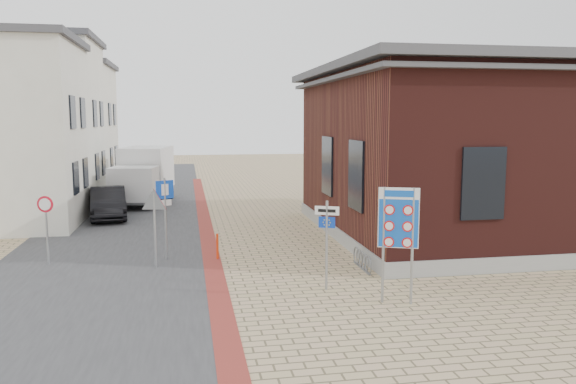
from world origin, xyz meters
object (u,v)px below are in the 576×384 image
object	(u,v)px
box_truck	(144,175)
border_sign	(398,220)
bollard	(217,247)
parking_sign	(165,204)
sedan	(108,203)
essen_sign	(327,231)

from	to	relation	value
box_truck	border_sign	xyz separation A→B (m)	(7.64, -18.94, 0.57)
bollard	parking_sign	bearing A→B (deg)	171.20
parking_sign	sedan	bearing A→B (deg)	84.41
box_truck	essen_sign	world-z (taller)	box_truck
border_sign	essen_sign	world-z (taller)	border_sign
essen_sign	border_sign	bearing A→B (deg)	-19.30
sedan	border_sign	distance (m)	16.97
border_sign	essen_sign	bearing A→B (deg)	156.96
bollard	border_sign	bearing A→B (deg)	-51.44
sedan	border_sign	world-z (taller)	border_sign
box_truck	bollard	bearing A→B (deg)	-67.05
box_truck	essen_sign	xyz separation A→B (m)	(6.14, -17.48, 0.05)
box_truck	parking_sign	world-z (taller)	box_truck
box_truck	border_sign	size ratio (longest dim) A/B	2.07
sedan	bollard	size ratio (longest dim) A/B	5.10
sedan	parking_sign	bearing A→B (deg)	-79.08
bollard	essen_sign	bearing A→B (deg)	-54.58
parking_sign	essen_sign	bearing A→B (deg)	-67.72
box_truck	border_sign	bearing A→B (deg)	-58.94
bollard	sedan	bearing A→B (deg)	117.77
box_truck	essen_sign	size ratio (longest dim) A/B	2.50
sedan	bollard	xyz separation A→B (m)	(4.70, -8.92, -0.30)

